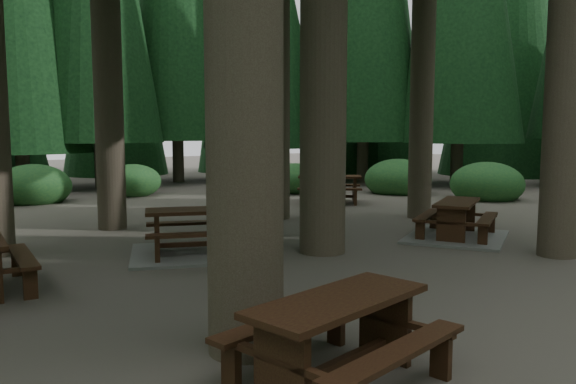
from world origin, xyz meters
TOP-DOWN VIEW (x-y plane):
  - ground at (0.00, 0.00)m, footprint 80.00×80.00m
  - picnic_table_a at (3.94, -0.37)m, footprint 2.94×2.78m
  - picnic_table_c at (-1.11, 1.34)m, footprint 3.03×2.80m
  - picnic_table_d at (5.65, 5.78)m, footprint 2.51×2.46m
  - picnic_table_e at (-2.54, -4.12)m, footprint 2.04×1.76m
  - shrub_ring at (0.70, 0.75)m, footprint 23.86×24.64m

SIDE VIEW (x-z plane):
  - ground at x=0.00m, z-range 0.00..0.00m
  - picnic_table_a at x=3.94m, z-range -0.13..0.66m
  - picnic_table_c at x=-1.11m, z-range -0.13..0.70m
  - shrub_ring at x=0.70m, z-range -0.35..1.15m
  - picnic_table_e at x=-2.54m, z-range 0.13..0.91m
  - picnic_table_d at x=5.65m, z-range 0.14..0.98m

